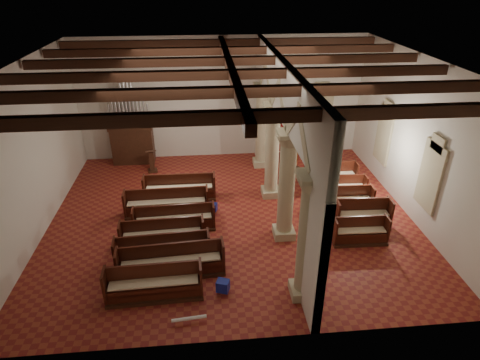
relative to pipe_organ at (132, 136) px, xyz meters
name	(u,v)px	position (x,y,z in m)	size (l,w,h in m)	color
floor	(232,216)	(4.50, -5.50, -1.37)	(14.00, 14.00, 0.00)	maroon
ceiling	(230,62)	(4.50, -5.50, 4.63)	(14.00, 14.00, 0.00)	black
wall_back	(222,99)	(4.50, 0.50, 1.63)	(14.00, 0.02, 6.00)	silver
wall_front	(250,248)	(4.50, -11.50, 1.63)	(14.00, 0.02, 6.00)	silver
wall_left	(30,154)	(-2.50, -5.50, 1.63)	(0.02, 12.00, 6.00)	silver
wall_right	(416,139)	(11.50, -5.50, 1.63)	(0.02, 12.00, 6.00)	silver
ceiling_beams	(230,67)	(4.50, -5.50, 4.45)	(13.80, 11.80, 0.30)	#3D1F13
arcade	(281,130)	(6.30, -5.50, 2.19)	(0.90, 11.90, 6.00)	tan
window_right_a	(431,176)	(11.48, -7.00, 0.83)	(0.03, 1.00, 2.20)	#367A57
window_right_b	(385,135)	(11.48, -3.00, 0.83)	(0.03, 1.00, 2.20)	#367A57
window_back	(319,111)	(9.50, 0.48, 0.83)	(1.00, 0.03, 2.20)	#367A57
pipe_organ	(132,136)	(0.00, 0.00, 0.00)	(2.10, 0.85, 4.40)	#3D1F13
lectern	(152,162)	(1.00, -1.22, -0.88)	(0.54, 0.56, 1.19)	#352611
dossal_curtain	(290,132)	(8.00, 0.42, -0.21)	(1.80, 0.07, 2.17)	maroon
processional_banner	(298,153)	(8.03, -1.41, -0.59)	(0.51, 0.65, 2.28)	#3D1F13
hymnal_box_a	(223,286)	(3.92, -9.73, -1.09)	(0.36, 0.30, 0.36)	navy
hymnal_box_b	(185,255)	(2.75, -8.14, -1.11)	(0.32, 0.26, 0.32)	navy
hymnal_box_c	(213,207)	(3.77, -5.18, -1.11)	(0.32, 0.26, 0.32)	navy
tube_heater_a	(189,318)	(2.92, -10.80, -1.21)	(0.10, 0.10, 0.97)	silver
tube_heater_b	(148,273)	(1.58, -8.80, -1.21)	(0.09, 0.09, 0.89)	silver
nave_pew_0	(155,287)	(1.90, -9.69, -1.01)	(2.85, 0.83, 1.09)	#3D1F13
nave_pew_1	(172,265)	(2.35, -8.75, -1.01)	(3.39, 0.94, 1.10)	#3D1F13
nave_pew_2	(163,254)	(2.04, -8.15, -1.02)	(3.12, 0.90, 1.06)	#3D1F13
nave_pew_3	(163,237)	(1.95, -7.16, -1.04)	(2.94, 0.80, 1.01)	#3D1F13
nave_pew_4	(175,222)	(2.31, -6.21, -1.05)	(3.04, 0.78, 0.98)	#3D1F13
nave_pew_5	(167,206)	(1.96, -5.08, -1.02)	(3.30, 0.79, 1.06)	#3D1F13
nave_pew_6	(180,191)	(2.42, -3.94, -1.01)	(3.01, 0.75, 1.09)	#3D1F13
aisle_pew_0	(360,234)	(8.91, -7.63, -1.04)	(1.96, 0.71, 0.99)	#3D1F13
aisle_pew_1	(362,218)	(9.34, -6.68, -0.99)	(2.10, 0.85, 1.13)	#3D1F13
aisle_pew_2	(349,203)	(9.24, -5.54, -1.01)	(1.83, 0.74, 1.06)	#3D1F13
aisle_pew_3	(342,190)	(9.33, -4.40, -1.05)	(2.01, 0.75, 0.97)	#3D1F13
aisle_pew_4	(330,178)	(9.09, -3.44, -0.99)	(2.31, 0.76, 1.13)	#3D1F13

